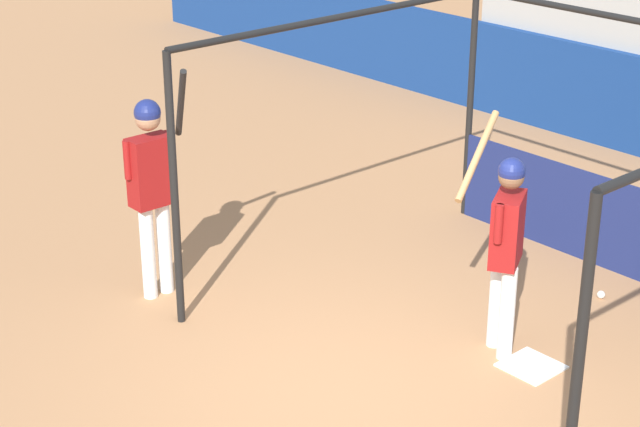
% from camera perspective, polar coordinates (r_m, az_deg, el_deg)
% --- Properties ---
extents(ground_plane, '(60.00, 60.00, 0.00)m').
position_cam_1_polar(ground_plane, '(8.62, 1.05, -9.38)').
color(ground_plane, '#A8754C').
extents(batting_cage, '(4.20, 3.87, 2.50)m').
position_cam_1_polar(batting_cage, '(9.89, 14.20, 1.34)').
color(batting_cage, black).
rests_on(batting_cage, ground).
extents(home_plate, '(0.44, 0.44, 0.02)m').
position_cam_1_polar(home_plate, '(9.09, 11.21, -7.99)').
color(home_plate, white).
rests_on(home_plate, ground).
extents(player_batter, '(0.76, 0.77, 1.93)m').
position_cam_1_polar(player_batter, '(8.81, 9.87, -1.28)').
color(player_batter, white).
rests_on(player_batter, ground).
extents(player_waiting, '(0.53, 0.74, 2.18)m').
position_cam_1_polar(player_waiting, '(9.74, -8.93, 1.89)').
color(player_waiting, white).
rests_on(player_waiting, ground).
extents(baseball, '(0.07, 0.07, 0.07)m').
position_cam_1_polar(baseball, '(10.33, 14.76, -4.21)').
color(baseball, white).
rests_on(baseball, ground).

